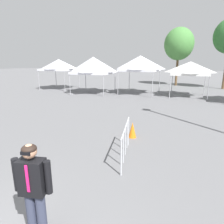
# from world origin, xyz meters

# --- Properties ---
(canopy_tent_center) EXTENTS (3.47, 3.47, 3.22)m
(canopy_tent_center) POSITION_xyz_m (-10.85, 17.25, 2.63)
(canopy_tent_center) COLOR #9E9EA3
(canopy_tent_center) RESTS_ON ground
(canopy_tent_far_right) EXTENTS (3.65, 3.65, 3.41)m
(canopy_tent_far_right) POSITION_xyz_m (-5.98, 15.94, 2.63)
(canopy_tent_far_right) COLOR #9E9EA3
(canopy_tent_far_right) RESTS_ON ground
(canopy_tent_behind_right) EXTENTS (3.41, 3.41, 3.51)m
(canopy_tent_behind_right) POSITION_xyz_m (-1.71, 16.98, 2.82)
(canopy_tent_behind_right) COLOR #9E9EA3
(canopy_tent_behind_right) RESTS_ON ground
(canopy_tent_left_of_center) EXTENTS (3.10, 3.10, 2.99)m
(canopy_tent_left_of_center) POSITION_xyz_m (2.57, 17.17, 2.43)
(canopy_tent_left_of_center) COLOR #9E9EA3
(canopy_tent_left_of_center) RESTS_ON ground
(person_foreground) EXTENTS (0.64, 0.33, 1.78)m
(person_foreground) POSITION_xyz_m (0.42, 1.07, 1.03)
(person_foreground) COLOR #33384C
(person_foreground) RESTS_ON ground
(tree_behind_tents_right) EXTENTS (3.54, 3.54, 7.01)m
(tree_behind_tents_right) POSITION_xyz_m (1.02, 25.39, 5.05)
(tree_behind_tents_right) COLOR brown
(tree_behind_tents_right) RESTS_ON ground
(crowd_barrier_by_lift) EXTENTS (0.46, 2.07, 1.08)m
(crowd_barrier_by_lift) POSITION_xyz_m (0.91, 4.42, 0.75)
(crowd_barrier_by_lift) COLOR #B7BABF
(crowd_barrier_by_lift) RESTS_ON ground
(traffic_cone_lot_center) EXTENTS (0.32, 0.32, 0.63)m
(traffic_cone_lot_center) POSITION_xyz_m (0.65, 6.20, 0.32)
(traffic_cone_lot_center) COLOR orange
(traffic_cone_lot_center) RESTS_ON ground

